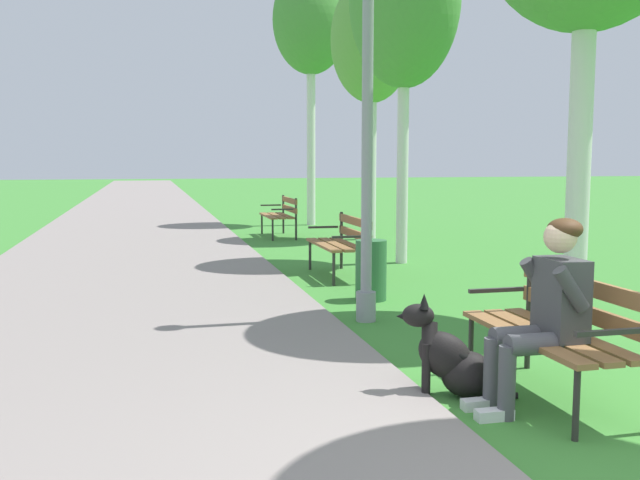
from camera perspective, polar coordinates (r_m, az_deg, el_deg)
The scene contains 11 objects.
paved_path at distance 26.82m, azimuth -14.24°, elevation 2.79°, with size 4.21×60.00×0.04m, color gray.
park_bench_near at distance 5.11m, azimuth 18.41°, elevation -6.42°, with size 0.55×1.50×0.85m.
park_bench_mid at distance 9.93m, azimuth 1.76°, elevation 0.01°, with size 0.55×1.50×0.85m.
park_bench_far at distance 15.08m, azimuth -3.13°, elevation 2.19°, with size 0.55×1.50×0.85m.
person_seated_on_near_bench at distance 4.82m, azimuth 17.51°, elevation -5.11°, with size 0.74×0.49×1.25m.
dog_black at distance 5.04m, azimuth 10.48°, elevation -9.34°, with size 0.80×0.44×0.71m.
lamp_post_near at distance 7.11m, azimuth 3.79°, elevation 9.56°, with size 0.24×0.24×3.88m.
birch_tree_third at distance 11.51m, azimuth 6.76°, elevation 18.48°, with size 1.69×1.81×5.42m.
birch_tree_fourth at distance 14.78m, azimuth 4.15°, elevation 15.49°, with size 1.64×1.78×5.26m.
birch_tree_fifth at distance 18.14m, azimuth -0.73°, elevation 16.94°, with size 1.87×1.79×6.30m.
litter_bin at distance 8.29m, azimuth 4.08°, elevation -2.41°, with size 0.36×0.36×0.70m, color #2D6638.
Camera 1 is at (-2.16, -2.77, 1.62)m, focal length 40.18 mm.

